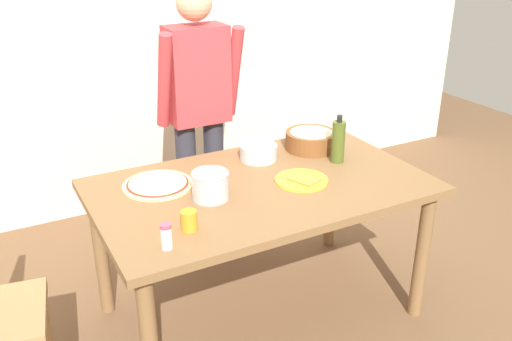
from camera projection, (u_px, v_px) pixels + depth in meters
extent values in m
plane|color=brown|center=(260.00, 311.00, 3.00)|extent=(8.00, 8.00, 0.00)
cube|color=beige|center=(148.00, 22.00, 3.76)|extent=(5.60, 0.10, 2.60)
cube|color=brown|center=(261.00, 187.00, 2.70)|extent=(1.60, 0.96, 0.04)
cylinder|color=brown|center=(422.00, 256.00, 2.84)|extent=(0.07, 0.07, 0.72)
cylinder|color=brown|center=(101.00, 253.00, 2.87)|extent=(0.07, 0.07, 0.72)
cylinder|color=brown|center=(331.00, 194.00, 3.49)|extent=(0.07, 0.07, 0.72)
cylinder|color=#2D2D38|center=(188.00, 189.00, 3.40)|extent=(0.12, 0.12, 0.85)
cylinder|color=#2D2D38|center=(215.00, 183.00, 3.48)|extent=(0.12, 0.12, 0.85)
cube|color=#B7383D|center=(197.00, 75.00, 3.15)|extent=(0.34, 0.20, 0.55)
cylinder|color=#B7383D|center=(164.00, 81.00, 3.02)|extent=(0.07, 0.21, 0.55)
cylinder|color=#B7383D|center=(234.00, 72.00, 3.20)|extent=(0.07, 0.21, 0.55)
sphere|color=tan|center=(193.00, 3.00, 2.99)|extent=(0.20, 0.20, 0.20)
cylinder|color=#A37A4C|center=(48.00, 333.00, 2.51)|extent=(0.04, 0.04, 0.45)
cylinder|color=beige|center=(158.00, 185.00, 2.67)|extent=(0.34, 0.34, 0.01)
cylinder|color=#B22D1E|center=(158.00, 183.00, 2.66)|extent=(0.30, 0.30, 0.00)
cylinder|color=beige|center=(158.00, 183.00, 2.66)|extent=(0.28, 0.28, 0.00)
cylinder|color=gold|center=(301.00, 180.00, 2.71)|extent=(0.26, 0.26, 0.01)
cube|color=#CC8438|center=(304.00, 179.00, 2.69)|extent=(0.14, 0.17, 0.01)
cylinder|color=brown|center=(311.00, 140.00, 3.09)|extent=(0.28, 0.28, 0.10)
ellipsoid|color=beige|center=(311.00, 134.00, 3.07)|extent=(0.25, 0.25, 0.05)
cylinder|color=#B7B7BC|center=(259.00, 152.00, 2.96)|extent=(0.20, 0.20, 0.08)
cylinder|color=#47561E|center=(338.00, 142.00, 2.90)|extent=(0.07, 0.07, 0.22)
cylinder|color=black|center=(340.00, 119.00, 2.85)|extent=(0.03, 0.03, 0.04)
cylinder|color=#B7B7BC|center=(210.00, 186.00, 2.53)|extent=(0.17, 0.17, 0.12)
torus|color=#A5A5AD|center=(210.00, 173.00, 2.50)|extent=(0.17, 0.17, 0.01)
cylinder|color=orange|center=(189.00, 221.00, 2.27)|extent=(0.07, 0.07, 0.08)
cylinder|color=white|center=(167.00, 238.00, 2.14)|extent=(0.04, 0.04, 0.09)
cylinder|color=#D84C66|center=(166.00, 226.00, 2.12)|extent=(0.04, 0.04, 0.02)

